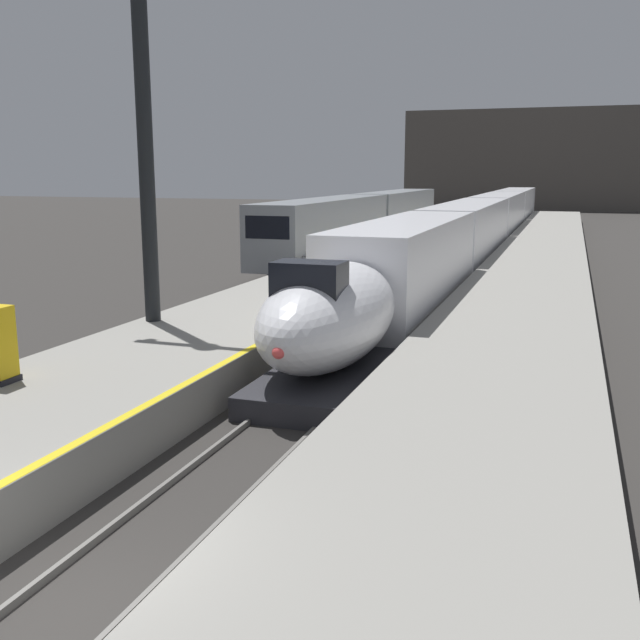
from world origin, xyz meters
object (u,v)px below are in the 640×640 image
at_px(regional_train_adjacent, 367,218).
at_px(station_column_mid, 143,101).
at_px(rolling_suitcase, 305,273).
at_px(passenger_near_edge, 314,258).
at_px(highspeed_train_main, 484,223).

xyz_separation_m(regional_train_adjacent, station_column_mid, (2.20, -32.02, 5.13)).
relative_size(regional_train_adjacent, rolling_suitcase, 37.27).
distance_m(passenger_near_edge, rolling_suitcase, 1.05).
height_order(highspeed_train_main, passenger_near_edge, highspeed_train_main).
bearing_deg(passenger_near_edge, rolling_suitcase, 138.37).
relative_size(highspeed_train_main, rolling_suitcase, 77.03).
distance_m(regional_train_adjacent, passenger_near_edge, 23.83).
relative_size(station_column_mid, passenger_near_edge, 6.20).
bearing_deg(regional_train_adjacent, station_column_mid, -86.07).
distance_m(highspeed_train_main, station_column_mid, 33.14).
xyz_separation_m(station_column_mid, rolling_suitcase, (1.43, 9.10, -5.90)).
height_order(highspeed_train_main, regional_train_adjacent, regional_train_adjacent).
distance_m(highspeed_train_main, regional_train_adjacent, 8.10).
bearing_deg(passenger_near_edge, station_column_mid, -103.31).
bearing_deg(rolling_suitcase, highspeed_train_main, 79.05).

